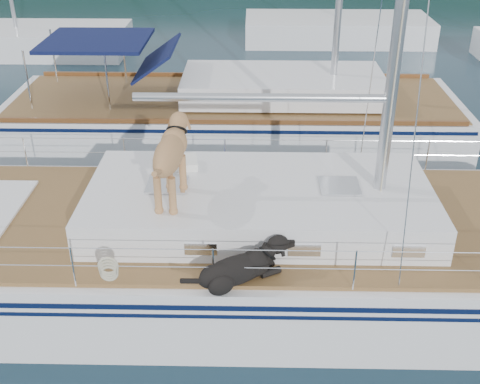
{
  "coord_description": "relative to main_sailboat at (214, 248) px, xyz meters",
  "views": [
    {
      "loc": [
        0.67,
        -8.03,
        6.02
      ],
      "look_at": [
        0.5,
        0.2,
        1.6
      ],
      "focal_mm": 45.0,
      "sensor_mm": 36.0,
      "label": 1
    }
  ],
  "objects": [
    {
      "name": "main_sailboat",
      "position": [
        0.0,
        0.0,
        0.0
      ],
      "size": [
        12.0,
        4.09,
        14.01
      ],
      "color": "white",
      "rests_on": "ground"
    },
    {
      "name": "neighbor_sailboat",
      "position": [
        0.24,
        5.97,
        -0.06
      ],
      "size": [
        11.0,
        3.5,
        13.3
      ],
      "color": "white",
      "rests_on": "ground"
    },
    {
      "name": "bg_boat_center",
      "position": [
        3.91,
        16.01,
        -0.23
      ],
      "size": [
        7.2,
        3.0,
        11.65
      ],
      "color": "white",
      "rests_on": "ground"
    },
    {
      "name": "bg_boat_west",
      "position": [
        -8.09,
        14.01,
        -0.24
      ],
      "size": [
        8.0,
        3.0,
        11.65
      ],
      "color": "white",
      "rests_on": "ground"
    },
    {
      "name": "ground",
      "position": [
        -0.09,
        0.01,
        -0.69
      ],
      "size": [
        120.0,
        120.0,
        0.0
      ],
      "primitive_type": "plane",
      "color": "black",
      "rests_on": "ground"
    }
  ]
}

